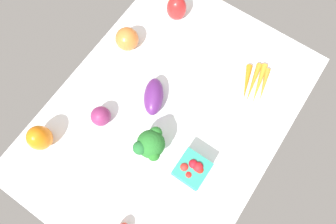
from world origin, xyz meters
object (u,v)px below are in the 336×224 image
object	(u,v)px
eggplant	(154,96)
carrot_bunch	(255,84)
broccoli_head	(150,144)
red_onion_center	(101,116)
berry_basket	(192,169)
bell_pepper_red	(177,8)
heirloom_tomato_orange	(127,39)
bell_pepper_orange	(40,138)

from	to	relation	value
eggplant	carrot_bunch	distance (cm)	36.99
eggplant	broccoli_head	distance (cm)	18.30
red_onion_center	berry_basket	xyz separation A→B (cm)	(2.47, -35.48, 0.24)
bell_pepper_red	carrot_bunch	bearing A→B (deg)	-101.90
heirloom_tomato_orange	bell_pepper_orange	bearing A→B (deg)	178.73
eggplant	berry_basket	distance (cm)	28.19
bell_pepper_orange	bell_pepper_red	distance (cm)	67.64
carrot_bunch	bell_pepper_orange	size ratio (longest dim) A/B	1.69
red_onion_center	heirloom_tomato_orange	distance (cm)	30.56
red_onion_center	broccoli_head	distance (cm)	20.78
red_onion_center	broccoli_head	xyz separation A→B (cm)	(0.99, -20.35, 4.12)
berry_basket	broccoli_head	bearing A→B (deg)	95.58
broccoli_head	bell_pepper_orange	bearing A→B (deg)	120.10
eggplant	berry_basket	bearing A→B (deg)	-148.77
eggplant	bell_pepper_red	bearing A→B (deg)	-8.89
heirloom_tomato_orange	bell_pepper_red	distance (cm)	22.40
carrot_bunch	berry_basket	xyz separation A→B (cm)	(-38.86, 2.16, 2.56)
eggplant	heirloom_tomato_orange	world-z (taller)	heirloom_tomato_orange
carrot_bunch	bell_pepper_red	xyz separation A→B (cm)	(8.41, 39.92, 4.04)
heirloom_tomato_orange	bell_pepper_red	bearing A→B (deg)	-20.70
bell_pepper_orange	broccoli_head	bearing A→B (deg)	-59.90
carrot_bunch	bell_pepper_red	world-z (taller)	bell_pepper_red
eggplant	bell_pepper_orange	distance (cm)	39.96
eggplant	bell_pepper_red	size ratio (longest dim) A/B	1.32
red_onion_center	heirloom_tomato_orange	size ratio (longest dim) A/B	0.80
broccoli_head	berry_basket	size ratio (longest dim) A/B	1.25
eggplant	berry_basket	xyz separation A→B (cm)	(-13.55, -24.72, 0.27)
eggplant	bell_pepper_red	world-z (taller)	bell_pepper_red
red_onion_center	heirloom_tomato_orange	bearing A→B (deg)	19.49
broccoli_head	berry_basket	distance (cm)	15.69
eggplant	heirloom_tomato_orange	bearing A→B (deg)	28.59
broccoli_head	heirloom_tomato_orange	bearing A→B (deg)	47.68
bell_pepper_red	berry_basket	size ratio (longest dim) A/B	1.06
red_onion_center	bell_pepper_red	size ratio (longest dim) A/B	0.67
red_onion_center	bell_pepper_orange	bearing A→B (deg)	147.07
carrot_bunch	berry_basket	bearing A→B (deg)	176.83
eggplant	carrot_bunch	size ratio (longest dim) A/B	0.78
bell_pepper_orange	broccoli_head	xyz separation A→B (cm)	(18.30, -31.56, 2.35)
eggplant	bell_pepper_orange	xyz separation A→B (cm)	(-33.32, 21.98, 1.79)
broccoli_head	carrot_bunch	bearing A→B (deg)	-23.20
broccoli_head	bell_pepper_red	size ratio (longest dim) A/B	1.18
bell_pepper_orange	red_onion_center	bearing A→B (deg)	-32.93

